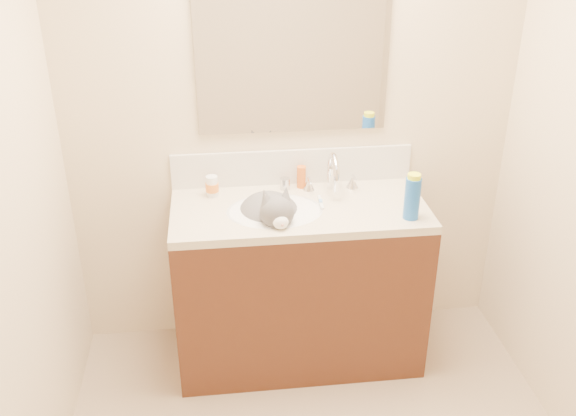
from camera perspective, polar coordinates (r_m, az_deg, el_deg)
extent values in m
cube|color=beige|center=(3.11, 0.39, 8.86)|extent=(2.20, 0.04, 2.50)
cube|color=#462213|center=(3.23, 0.96, -7.00)|extent=(1.20, 0.55, 0.82)
cube|color=beige|center=(3.01, 1.02, -0.19)|extent=(1.20, 0.55, 0.04)
ellipsoid|color=white|center=(3.00, -1.18, -1.43)|extent=(0.45, 0.36, 0.14)
cylinder|color=silver|center=(3.17, 3.82, 2.66)|extent=(0.04, 0.04, 0.11)
torus|color=silver|center=(3.09, 4.05, 3.14)|extent=(0.03, 0.20, 0.20)
cylinder|color=silver|center=(3.03, 4.32, 1.98)|extent=(0.03, 0.03, 0.06)
cone|color=silver|center=(3.16, 1.84, 2.16)|extent=(0.06, 0.06, 0.06)
cone|color=silver|center=(3.20, 5.75, 2.34)|extent=(0.06, 0.06, 0.06)
ellipsoid|color=#535153|center=(3.01, -1.72, -0.74)|extent=(0.34, 0.37, 0.22)
ellipsoid|color=#535153|center=(2.84, -0.99, -0.37)|extent=(0.18, 0.16, 0.15)
ellipsoid|color=#535153|center=(2.91, -1.32, -0.44)|extent=(0.13, 0.13, 0.14)
cone|color=#535153|center=(2.81, -1.99, 0.98)|extent=(0.08, 0.08, 0.09)
cone|color=#535153|center=(2.83, -0.20, 1.20)|extent=(0.08, 0.09, 0.09)
ellipsoid|color=white|center=(2.79, -0.65, -1.29)|extent=(0.08, 0.07, 0.06)
ellipsoid|color=white|center=(2.91, -1.16, -1.66)|extent=(0.12, 0.09, 0.13)
sphere|color=tan|center=(2.77, -0.51, -1.52)|extent=(0.02, 0.02, 0.02)
cylinder|color=#535153|center=(3.06, 0.87, -1.64)|extent=(0.13, 0.23, 0.04)
cube|color=silver|center=(3.20, 0.40, 3.69)|extent=(1.20, 0.02, 0.18)
cube|color=white|center=(3.02, 0.44, 14.03)|extent=(0.90, 0.02, 0.80)
cylinder|color=white|center=(3.11, -6.77, 1.94)|extent=(0.07, 0.07, 0.10)
cylinder|color=orange|center=(3.11, -6.76, 1.86)|extent=(0.08, 0.08, 0.04)
cylinder|color=#B7B7BC|center=(3.17, -0.27, 2.18)|extent=(0.06, 0.06, 0.06)
cylinder|color=#D75F19|center=(3.17, 1.19, 2.78)|extent=(0.05, 0.05, 0.11)
cube|color=white|center=(3.04, 2.92, 0.53)|extent=(0.02, 0.14, 0.01)
cube|color=#689FDE|center=(3.04, 2.92, 0.57)|extent=(0.02, 0.03, 0.02)
cylinder|color=blue|center=(2.91, 10.98, 0.84)|extent=(0.08, 0.08, 0.19)
cylinder|color=#EEF91A|center=(2.87, 11.15, 2.65)|extent=(0.06, 0.06, 0.04)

